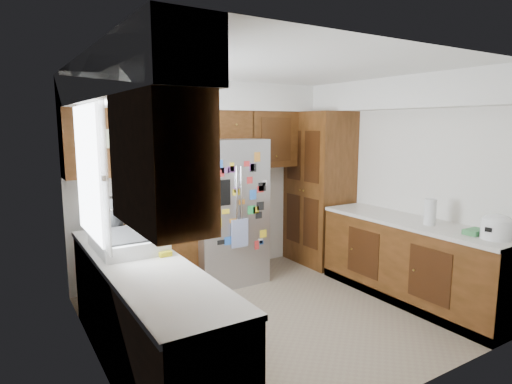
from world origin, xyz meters
TOP-DOWN VIEW (x-y plane):
  - floor at (0.00, 0.00)m, footprint 3.60×3.60m
  - room_shell at (-0.11, 0.36)m, footprint 3.64×3.24m
  - left_counter_run at (-1.36, 0.03)m, footprint 1.36×3.20m
  - right_counter_run at (1.50, -0.47)m, footprint 0.63×2.25m
  - pantry at (1.50, 1.15)m, footprint 0.60×0.90m
  - fridge at (-0.00, 1.20)m, footprint 0.90×0.79m
  - bridge_cabinet at (0.00, 1.43)m, footprint 0.96×0.34m
  - fridge_top_items at (0.02, 1.42)m, footprint 0.88×0.30m
  - sink_assembly at (-1.50, 0.10)m, footprint 0.52×0.74m
  - left_counter_clutter at (-1.48, 0.82)m, footprint 0.37×0.94m
  - rice_cooker at (1.50, -1.38)m, footprint 0.28×0.27m
  - paper_towel at (1.47, -0.69)m, footprint 0.12×0.12m

SIDE VIEW (x-z plane):
  - floor at x=0.00m, z-range 0.00..0.00m
  - right_counter_run at x=1.50m, z-range -0.04..0.88m
  - left_counter_run at x=-1.36m, z-range -0.03..0.89m
  - fridge at x=0.00m, z-range 0.00..1.80m
  - sink_assembly at x=-1.50m, z-range 0.80..1.17m
  - rice_cooker at x=1.50m, z-range 0.92..1.16m
  - left_counter_clutter at x=-1.48m, z-range 0.86..1.24m
  - paper_towel at x=1.47m, z-range 0.92..1.20m
  - pantry at x=1.50m, z-range 0.00..2.15m
  - room_shell at x=-0.11m, z-range 0.56..3.08m
  - bridge_cabinet at x=0.00m, z-range 1.80..2.15m
  - fridge_top_items at x=0.02m, z-range 2.14..2.41m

